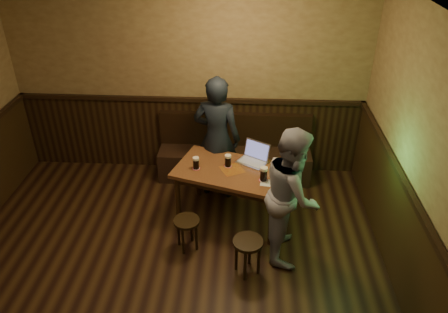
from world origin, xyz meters
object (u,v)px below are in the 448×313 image
Objects in this scene: stool_right at (248,247)px; pint_mid at (228,161)px; stool_left at (187,225)px; laptop at (254,157)px; pint_right at (264,174)px; person_suit at (217,138)px; pub_table at (232,176)px; pint_left at (196,163)px; bench at (235,157)px; person_grey at (292,194)px.

pint_mid reaches higher than stool_right.
laptop is at bearing 47.01° from stool_left.
stool_right is 2.50× the size of pint_right.
pint_mid is at bearing 120.80° from person_suit.
pub_table is at bearing -109.93° from laptop.
pint_mid is (0.44, 0.68, 0.49)m from stool_left.
bench is at bearing 66.03° from pint_left.
bench is 4.97× the size of laptop.
stool_left is at bearing -112.13° from pub_table.
person_grey is at bearing 39.58° from stool_right.
person_suit is (-0.22, 0.54, 0.23)m from pub_table.
stool_right is at bearing -60.09° from pub_table.
pint_mid reaches higher than stool_left.
laptop is (0.77, 0.82, 0.47)m from stool_left.
pint_left reaches higher than stool_left.
stool_left is (-0.50, -0.61, -0.31)m from pub_table.
stool_right is 0.28× the size of person_grey.
laptop is at bearing 55.90° from pub_table.
stool_right is 1.65m from person_suit.
pint_left is 0.89× the size of pint_right.
laptop is (0.32, 0.14, -0.02)m from pint_mid.
laptop is at bearing 31.52° from person_grey.
laptop is at bearing 157.12° from person_suit.
pint_left is at bearing 124.54° from stool_right.
stool_right is (0.22, -1.95, 0.05)m from bench.
laptop is (-0.11, 0.43, -0.03)m from pint_right.
person_grey is (0.91, -1.11, -0.06)m from person_suit.
stool_left is at bearing 153.80° from stool_right.
stool_right is 2.77× the size of pint_mid.
person_suit reaches higher than pint_left.
pint_left reaches higher than stool_right.
laptop reaches higher than stool_right.
bench is 4.90× the size of stool_right.
person_suit reaches higher than person_grey.
pint_right is (0.38, -1.21, 0.51)m from bench.
stool_left is (-0.50, -1.60, 0.02)m from bench.
stool_right is at bearing -83.70° from bench.
stool_left is 0.26× the size of person_grey.
pint_mid is at bearing 143.49° from pub_table.
stool_left is 0.80m from stool_right.
pint_left is at bearing 79.11° from person_suit.
pub_table is at bearing 102.68° from stool_right.
pint_mid is (0.39, 0.08, 0.00)m from pint_left.
stool_right is (0.22, -0.96, -0.28)m from pub_table.
person_suit is at bearing 177.57° from laptop.
stool_left is at bearing -107.25° from bench.
pint_mid is at bearing 52.46° from person_grey.
stool_left is 1.30m from person_suit.
pint_left is 1.26m from person_grey.
person_suit is at bearing 106.33° from stool_right.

